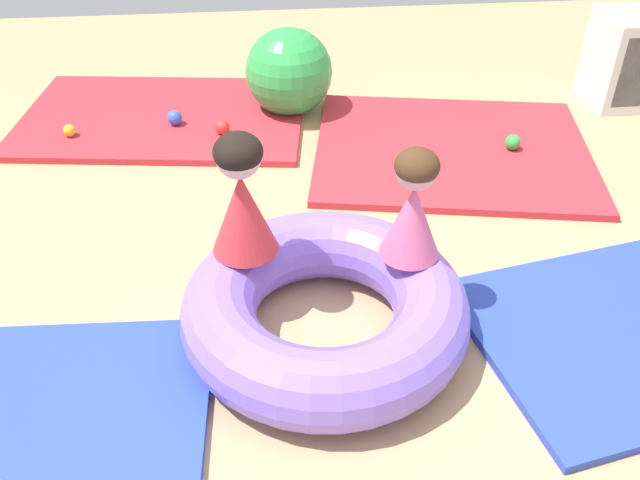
{
  "coord_description": "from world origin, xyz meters",
  "views": [
    {
      "loc": [
        -0.31,
        -1.87,
        1.92
      ],
      "look_at": [
        -0.11,
        0.24,
        0.32
      ],
      "focal_mm": 37.99,
      "sensor_mm": 36.0,
      "label": 1
    }
  ],
  "objects_px": {
    "child_in_pink": "(413,205)",
    "storage_cube": "(632,61)",
    "inflatable_cushion": "(325,308)",
    "exercise_ball_large": "(289,72)",
    "child_in_red": "(242,196)",
    "play_ball_red": "(222,127)",
    "play_ball_blue": "(175,118)",
    "play_ball_yellow": "(69,131)",
    "play_ball_teal": "(281,95)",
    "play_ball_green": "(513,142)"
  },
  "relations": [
    {
      "from": "play_ball_red",
      "to": "inflatable_cushion",
      "type": "bearing_deg",
      "value": -75.55
    },
    {
      "from": "play_ball_red",
      "to": "play_ball_blue",
      "type": "xyz_separation_m",
      "value": [
        -0.28,
        0.15,
        0.0
      ]
    },
    {
      "from": "play_ball_yellow",
      "to": "child_in_red",
      "type": "bearing_deg",
      "value": -55.86
    },
    {
      "from": "play_ball_yellow",
      "to": "exercise_ball_large",
      "type": "bearing_deg",
      "value": 11.87
    },
    {
      "from": "play_ball_red",
      "to": "storage_cube",
      "type": "bearing_deg",
      "value": 5.89
    },
    {
      "from": "play_ball_blue",
      "to": "play_ball_green",
      "type": "bearing_deg",
      "value": -14.32
    },
    {
      "from": "child_in_red",
      "to": "exercise_ball_large",
      "type": "height_order",
      "value": "child_in_red"
    },
    {
      "from": "child_in_red",
      "to": "child_in_pink",
      "type": "bearing_deg",
      "value": 40.52
    },
    {
      "from": "inflatable_cushion",
      "to": "child_in_pink",
      "type": "relative_size",
      "value": 2.42
    },
    {
      "from": "child_in_pink",
      "to": "play_ball_blue",
      "type": "xyz_separation_m",
      "value": [
        -1.05,
        1.68,
        -0.43
      ]
    },
    {
      "from": "play_ball_red",
      "to": "storage_cube",
      "type": "distance_m",
      "value": 2.58
    },
    {
      "from": "play_ball_teal",
      "to": "inflatable_cushion",
      "type": "bearing_deg",
      "value": -88.11
    },
    {
      "from": "play_ball_blue",
      "to": "exercise_ball_large",
      "type": "distance_m",
      "value": 0.74
    },
    {
      "from": "storage_cube",
      "to": "inflatable_cushion",
      "type": "bearing_deg",
      "value": -137.84
    },
    {
      "from": "storage_cube",
      "to": "exercise_ball_large",
      "type": "bearing_deg",
      "value": 178.24
    },
    {
      "from": "child_in_red",
      "to": "play_ball_yellow",
      "type": "bearing_deg",
      "value": 172.66
    },
    {
      "from": "child_in_red",
      "to": "storage_cube",
      "type": "height_order",
      "value": "child_in_red"
    },
    {
      "from": "play_ball_blue",
      "to": "exercise_ball_large",
      "type": "relative_size",
      "value": 0.16
    },
    {
      "from": "play_ball_yellow",
      "to": "play_ball_teal",
      "type": "distance_m",
      "value": 1.29
    },
    {
      "from": "inflatable_cushion",
      "to": "child_in_red",
      "type": "distance_m",
      "value": 0.53
    },
    {
      "from": "play_ball_blue",
      "to": "play_ball_teal",
      "type": "height_order",
      "value": "play_ball_blue"
    },
    {
      "from": "inflatable_cushion",
      "to": "exercise_ball_large",
      "type": "distance_m",
      "value": 1.99
    },
    {
      "from": "child_in_pink",
      "to": "play_ball_yellow",
      "type": "height_order",
      "value": "child_in_pink"
    },
    {
      "from": "play_ball_green",
      "to": "play_ball_blue",
      "type": "xyz_separation_m",
      "value": [
        -1.91,
        0.49,
        0.0
      ]
    },
    {
      "from": "play_ball_yellow",
      "to": "play_ball_teal",
      "type": "relative_size",
      "value": 0.99
    },
    {
      "from": "child_in_red",
      "to": "play_ball_red",
      "type": "height_order",
      "value": "child_in_red"
    },
    {
      "from": "child_in_pink",
      "to": "storage_cube",
      "type": "relative_size",
      "value": 0.82
    },
    {
      "from": "child_in_red",
      "to": "play_ball_teal",
      "type": "height_order",
      "value": "child_in_red"
    },
    {
      "from": "exercise_ball_large",
      "to": "child_in_red",
      "type": "bearing_deg",
      "value": -98.86
    },
    {
      "from": "play_ball_red",
      "to": "play_ball_green",
      "type": "xyz_separation_m",
      "value": [
        1.62,
        -0.34,
        0.0
      ]
    },
    {
      "from": "child_in_pink",
      "to": "play_ball_teal",
      "type": "distance_m",
      "value": 2.04
    },
    {
      "from": "play_ball_red",
      "to": "exercise_ball_large",
      "type": "relative_size",
      "value": 0.16
    },
    {
      "from": "inflatable_cushion",
      "to": "child_in_pink",
      "type": "distance_m",
      "value": 0.52
    },
    {
      "from": "child_in_red",
      "to": "play_ball_blue",
      "type": "distance_m",
      "value": 1.7
    },
    {
      "from": "child_in_pink",
      "to": "play_ball_blue",
      "type": "bearing_deg",
      "value": -152.85
    },
    {
      "from": "play_ball_teal",
      "to": "exercise_ball_large",
      "type": "relative_size",
      "value": 0.14
    },
    {
      "from": "storage_cube",
      "to": "play_ball_yellow",
      "type": "bearing_deg",
      "value": -176.57
    },
    {
      "from": "inflatable_cushion",
      "to": "play_ball_teal",
      "type": "relative_size",
      "value": 15.29
    },
    {
      "from": "play_ball_red",
      "to": "play_ball_teal",
      "type": "height_order",
      "value": "play_ball_red"
    },
    {
      "from": "child_in_pink",
      "to": "play_ball_yellow",
      "type": "distance_m",
      "value": 2.33
    },
    {
      "from": "child_in_red",
      "to": "storage_cube",
      "type": "distance_m",
      "value": 2.97
    },
    {
      "from": "child_in_red",
      "to": "play_ball_teal",
      "type": "bearing_deg",
      "value": 131.67
    },
    {
      "from": "inflatable_cushion",
      "to": "play_ball_yellow",
      "type": "distance_m",
      "value": 2.16
    },
    {
      "from": "play_ball_blue",
      "to": "child_in_pink",
      "type": "bearing_deg",
      "value": -57.87
    },
    {
      "from": "child_in_red",
      "to": "play_ball_red",
      "type": "relative_size",
      "value": 5.94
    },
    {
      "from": "child_in_pink",
      "to": "storage_cube",
      "type": "xyz_separation_m",
      "value": [
        1.78,
        1.79,
        -0.23
      ]
    },
    {
      "from": "inflatable_cushion",
      "to": "play_ball_blue",
      "type": "distance_m",
      "value": 1.94
    },
    {
      "from": "child_in_red",
      "to": "play_ball_red",
      "type": "bearing_deg",
      "value": 143.92
    },
    {
      "from": "play_ball_green",
      "to": "play_ball_blue",
      "type": "height_order",
      "value": "play_ball_blue"
    },
    {
      "from": "play_ball_teal",
      "to": "child_in_pink",
      "type": "bearing_deg",
      "value": -78.12
    }
  ]
}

